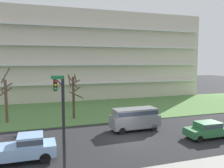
# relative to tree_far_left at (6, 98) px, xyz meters

# --- Properties ---
(ground) EXTENTS (160.00, 160.00, 0.00)m
(ground) POSITION_rel_tree_far_left_xyz_m (11.58, -10.03, -2.97)
(ground) COLOR #232326
(grass_lawn_strip) EXTENTS (80.00, 16.00, 0.08)m
(grass_lawn_strip) POSITION_rel_tree_far_left_xyz_m (11.58, 3.97, -2.93)
(grass_lawn_strip) COLOR #547F42
(grass_lawn_strip) RESTS_ON ground
(apartment_building) EXTENTS (49.91, 10.94, 16.70)m
(apartment_building) POSITION_rel_tree_far_left_xyz_m (11.58, 16.96, 5.38)
(apartment_building) COLOR beige
(apartment_building) RESTS_ON ground
(tree_far_left) EXTENTS (1.98, 1.72, 6.62)m
(tree_far_left) POSITION_rel_tree_far_left_xyz_m (0.00, 0.00, 0.00)
(tree_far_left) COLOR brown
(tree_far_left) RESTS_ON ground
(tree_left) EXTENTS (1.91, 2.13, 5.73)m
(tree_left) POSITION_rel_tree_far_left_xyz_m (7.92, -0.69, 0.18)
(tree_left) COLOR #4C3828
(tree_left) RESTS_ON ground
(van_gray_near_left) EXTENTS (5.25, 2.12, 2.36)m
(van_gray_near_left) POSITION_rel_tree_far_left_xyz_m (13.32, -7.53, -1.57)
(van_gray_near_left) COLOR slate
(van_gray_near_left) RESTS_ON ground
(sedan_green_center_left) EXTENTS (4.42, 1.84, 1.57)m
(sedan_green_center_left) POSITION_rel_tree_far_left_xyz_m (18.94, -12.03, -2.10)
(sedan_green_center_left) COLOR #2D6B3D
(sedan_green_center_left) RESTS_ON ground
(pickup_blue_center_right) EXTENTS (5.42, 2.07, 1.95)m
(pickup_blue_center_right) POSITION_rel_tree_far_left_xyz_m (2.29, -12.04, -1.95)
(pickup_blue_center_right) COLOR #8CB2E0
(pickup_blue_center_right) RESTS_ON ground
(traffic_signal_mast) EXTENTS (0.90, 5.80, 6.38)m
(traffic_signal_mast) POSITION_rel_tree_far_left_xyz_m (4.89, -14.67, 1.43)
(traffic_signal_mast) COLOR black
(traffic_signal_mast) RESTS_ON ground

